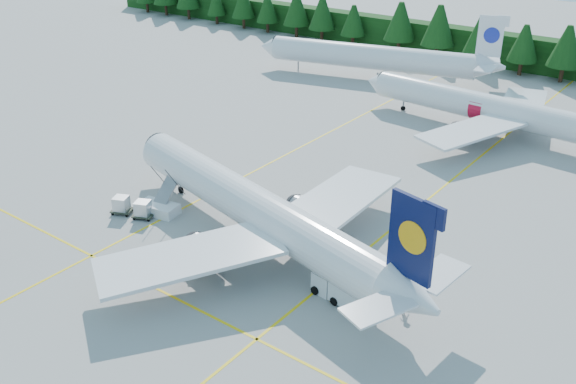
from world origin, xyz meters
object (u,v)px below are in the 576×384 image
Objects in this scene: airliner_navy at (247,204)px; service_truck at (342,287)px; airliner_red at (476,106)px; airstairs at (160,205)px.

airliner_navy is 13.50m from service_truck.
service_truck is (7.12, -45.38, -2.06)m from airliner_red.
service_truck is (23.67, -1.74, 0.42)m from airstairs.
airliner_navy is at bearing 173.56° from service_truck.
airliner_red is 46.74m from airstairs.
airliner_navy reaches higher than service_truck.
airliner_navy reaches higher than airstairs.
service_truck is at bearing -0.55° from airliner_navy.
airliner_red is 6.95× the size of service_truck.
airliner_red is at bearing 106.63° from service_truck.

